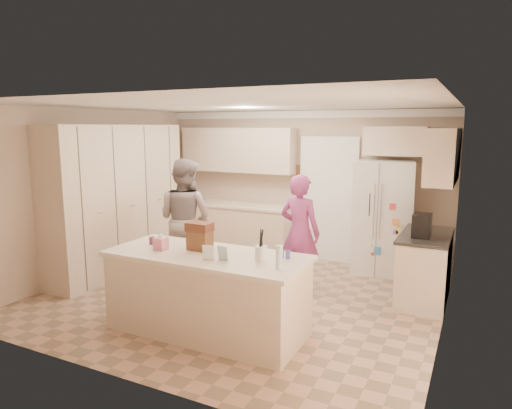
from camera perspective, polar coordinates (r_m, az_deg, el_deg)
The scene contains 41 objects.
floor at distance 6.43m, azimuth -2.23°, elevation -11.55°, with size 5.20×4.60×0.02m, color tan.
ceiling at distance 6.00m, azimuth -2.39°, elevation 12.46°, with size 5.20×4.60×0.02m, color white.
wall_back at distance 8.16m, azimuth 5.48°, elevation 2.47°, with size 5.20×0.02×2.60m, color #BEA58F.
wall_front at distance 4.24m, azimuth -17.46°, elevation -4.65°, with size 5.20×0.02×2.60m, color #BEA58F.
wall_left at distance 7.67m, azimuth -19.70°, elevation 1.48°, with size 0.02×4.60×2.60m, color #BEA58F.
wall_right at distance 5.37m, azimuth 22.99°, elevation -2.03°, with size 0.02×4.60×2.60m, color #BEA58F.
crown_back at distance 8.06m, azimuth 5.50°, elevation 11.14°, with size 5.20×0.08×0.12m, color white.
pantry_bank at distance 7.61m, azimuth -16.94°, elevation 0.62°, with size 0.60×2.60×2.35m, color beige.
back_base_cab at distance 8.51m, azimuth -2.62°, elevation -3.08°, with size 2.20×0.60×0.88m, color beige.
back_countertop at distance 8.41m, azimuth -2.68°, elevation -0.03°, with size 2.24×0.63×0.04m, color beige.
back_upper_cab at distance 8.42m, azimuth -2.28°, elevation 6.83°, with size 2.20×0.35×0.80m, color beige.
doorway_opening at distance 7.99m, azimuth 9.06°, elevation 0.43°, with size 0.90×0.06×2.10m, color black.
doorway_casing at distance 7.96m, azimuth 8.99°, elevation 0.39°, with size 1.02×0.03×2.22m, color white.
wall_frame_upper at distance 8.09m, azimuth 5.54°, elevation 4.19°, with size 0.15×0.02×0.20m, color brown.
wall_frame_lower at distance 8.12m, azimuth 5.51°, elevation 2.29°, with size 0.15×0.02×0.20m, color brown.
refrigerator at distance 7.53m, azimuth 15.44°, elevation -1.53°, with size 0.90×0.70×1.80m, color white.
fridge_seam at distance 7.19m, azimuth 14.89°, elevation -2.03°, with size 0.01×0.02×1.78m, color gray.
fridge_dispenser at distance 7.18m, azimuth 13.25°, elevation 0.06°, with size 0.22×0.03×0.35m, color black.
fridge_handle_l at distance 7.15m, azimuth 14.53°, elevation -0.84°, with size 0.02×0.02×0.85m, color silver.
fridge_handle_r at distance 7.13m, azimuth 15.32°, elevation -0.90°, with size 0.02×0.02×0.85m, color silver.
over_fridge_cab at distance 7.49m, azimuth 17.04°, elevation 7.59°, with size 0.95×0.35×0.45m, color beige.
right_base_cab at distance 6.56m, azimuth 20.33°, elevation -7.57°, with size 0.60×1.20×0.88m, color beige.
right_countertop at distance 6.45m, azimuth 20.48°, elevation -3.65°, with size 0.63×1.24×0.04m, color #2D2B28.
right_upper_cab at distance 6.49m, azimuth 22.41°, elevation 5.70°, with size 0.35×1.50×0.70m, color beige.
coffee_maker at distance 6.22m, azimuth 20.01°, elevation -2.49°, with size 0.22×0.28×0.30m, color black.
island_base at distance 5.29m, azimuth -6.12°, elevation -11.16°, with size 2.20×0.90×0.88m, color beige.
island_top at distance 5.15m, azimuth -6.21°, elevation -6.37°, with size 2.28×0.96×0.05m, color beige.
utensil_crock at distance 4.86m, azimuth 0.61°, elevation -6.07°, with size 0.13×0.13×0.15m, color white.
tissue_box at distance 5.35m, azimuth -11.80°, elevation -4.84°, with size 0.13×0.13×0.14m, color pink.
tissue_plume at distance 5.33m, azimuth -11.84°, elevation -3.69°, with size 0.08×0.08×0.08m, color white.
dollhouse_body at distance 5.27m, azimuth -7.03°, elevation -4.48°, with size 0.26×0.18×0.22m, color brown.
dollhouse_roof at distance 5.23m, azimuth -7.07°, elevation -2.78°, with size 0.28×0.20×0.10m, color #592D1E.
jam_jar at distance 5.62m, azimuth -12.86°, elevation -4.43°, with size 0.07×0.07×0.09m, color #59263F.
greeting_card_a at distance 4.88m, azimuth -6.01°, elevation -5.99°, with size 0.12×0.01×0.16m, color white.
greeting_card_b at distance 4.84m, azimuth -4.18°, elevation -6.07°, with size 0.12×0.01×0.16m, color silver.
water_bottle at distance 4.55m, azimuth 2.94°, elevation -6.58°, with size 0.07×0.07×0.24m, color silver.
shaker_salt at distance 4.95m, azimuth 3.26°, elevation -6.15°, with size 0.05×0.05×0.09m, color #4145A8.
shaker_pepper at distance 4.92m, azimuth 4.01°, elevation -6.24°, with size 0.05×0.05×0.09m, color #4145A8.
teen_boy at distance 7.04m, azimuth -8.86°, elevation -1.84°, with size 0.90×0.70×1.85m, color gray.
teen_girl at distance 6.51m, azimuth 5.49°, elevation -3.51°, with size 0.61×0.40×1.67m, color #B34699.
fridge_magnets at distance 7.18m, azimuth 14.88°, elevation -2.04°, with size 0.76×0.02×1.44m, color tan, non-canonical shape.
Camera 1 is at (2.88, -5.26, 2.32)m, focal length 32.00 mm.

